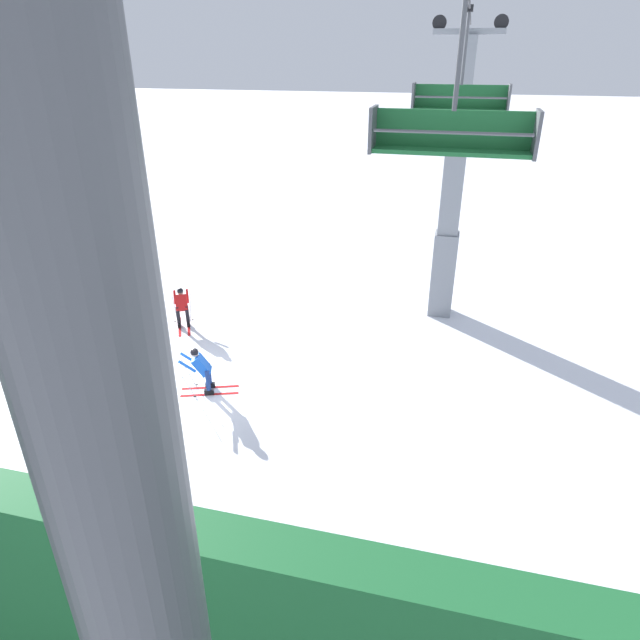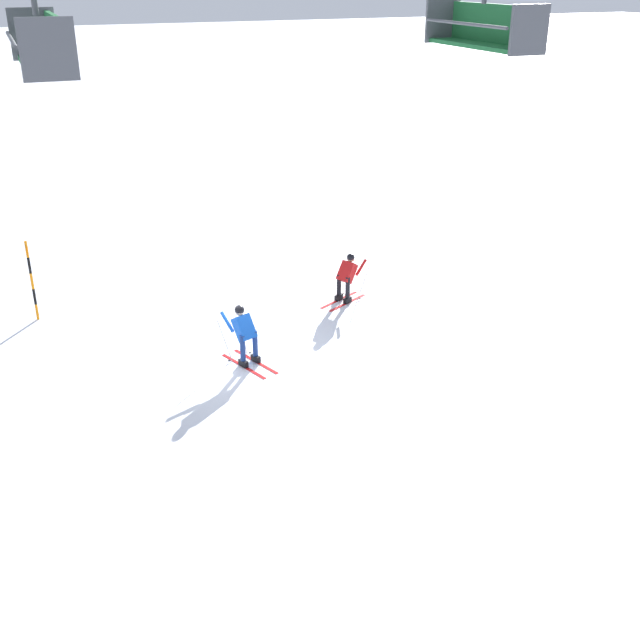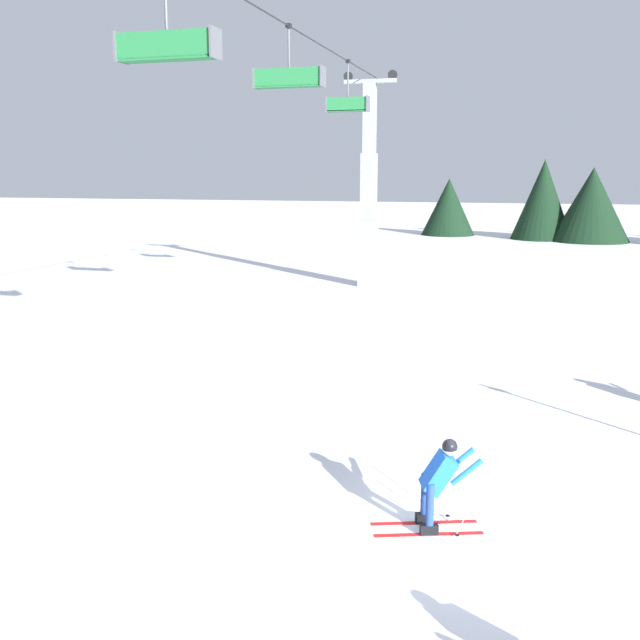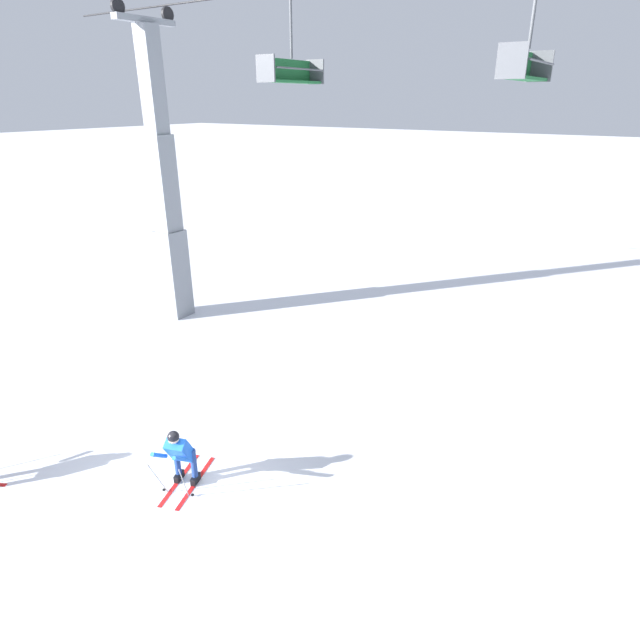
{
  "view_description": "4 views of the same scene",
  "coord_description": "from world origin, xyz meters",
  "views": [
    {
      "loc": [
        12.45,
        7.48,
        9.21
      ],
      "look_at": [
        -0.46,
        4.25,
        2.61
      ],
      "focal_mm": 30.65,
      "sensor_mm": 36.0,
      "label": 1
    },
    {
      "loc": [
        4.74,
        17.24,
        8.93
      ],
      "look_at": [
        -0.87,
        3.62,
        2.21
      ],
      "focal_mm": 43.31,
      "sensor_mm": 36.0,
      "label": 2
    },
    {
      "loc": [
        -10.66,
        -0.43,
        5.49
      ],
      "look_at": [
        -0.76,
        2.47,
        3.4
      ],
      "focal_mm": 40.68,
      "sensor_mm": 36.0,
      "label": 3
    },
    {
      "loc": [
        7.15,
        -4.94,
        7.51
      ],
      "look_at": [
        0.8,
        4.68,
        2.61
      ],
      "focal_mm": 29.27,
      "sensor_mm": 36.0,
      "label": 4
    }
  ],
  "objects": [
    {
      "name": "chairlift_seat_nearest",
      "position": [
        -1.9,
        7.33,
        8.2
      ],
      "size": [
        0.61,
        2.24,
        2.22
      ],
      "color": "black"
    },
    {
      "name": "trail_marker_pole",
      "position": [
        4.56,
        -3.9,
        1.23
      ],
      "size": [
        0.07,
        0.28,
        2.29
      ],
      "color": "orange",
      "rests_on": "ground_plane"
    },
    {
      "name": "skier_carving_main",
      "position": [
        -0.04,
        0.76,
        0.85
      ],
      "size": [
        1.11,
        1.77,
        1.62
      ],
      "color": "red",
      "rests_on": "ground_plane"
    },
    {
      "name": "ground_plane",
      "position": [
        0.0,
        0.0,
        0.0
      ],
      "size": [
        260.0,
        260.0,
        0.0
      ],
      "primitive_type": "plane",
      "color": "white"
    },
    {
      "name": "skier_distant_uphill",
      "position": [
        -3.99,
        -1.88,
        0.8
      ],
      "size": [
        1.69,
        1.24,
        1.53
      ],
      "color": "red",
      "rests_on": "ground_plane"
    },
    {
      "name": "chairlift_seat_second",
      "position": [
        4.07,
        7.33,
        8.17
      ],
      "size": [
        0.61,
        2.31,
        2.25
      ],
      "color": "black"
    }
  ]
}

